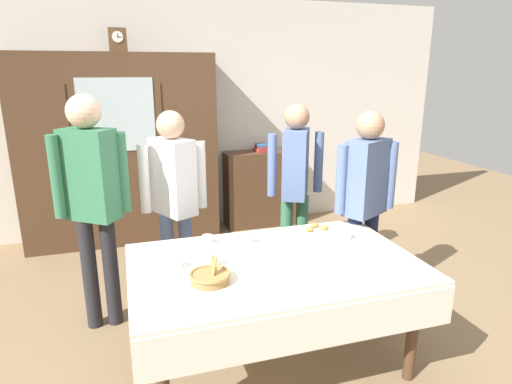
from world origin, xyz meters
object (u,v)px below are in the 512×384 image
object	(u,v)px
dining_table	(276,276)
spoon_center	(323,247)
person_near_right_end	(365,192)
person_behind_table_left	(92,191)
book_stack	(262,148)
spoon_back_edge	(323,261)
person_beside_shelf	(295,177)
tea_cup_mid_left	(208,240)
bread_basket	(210,277)
tea_cup_back_edge	(213,262)
tea_cup_mid_right	(346,235)
bookshelf_low	(262,188)
pastry_plate	(316,230)
tea_cup_near_left	(176,264)
spoon_near_right	(187,306)
mantel_clock	(118,40)
person_by_cabinet	(174,191)
tea_cup_far_right	(248,240)
wall_cabinet	(120,151)

from	to	relation	value
dining_table	spoon_center	bearing A→B (deg)	20.78
person_near_right_end	person_behind_table_left	world-z (taller)	person_behind_table_left
book_stack	spoon_back_edge	size ratio (longest dim) A/B	1.89
person_near_right_end	person_beside_shelf	world-z (taller)	person_beside_shelf
tea_cup_mid_left	bread_basket	xyz separation A→B (m)	(-0.10, -0.57, 0.01)
dining_table	tea_cup_back_edge	world-z (taller)	tea_cup_back_edge
tea_cup_mid_right	bread_basket	xyz separation A→B (m)	(-1.06, -0.36, 0.01)
tea_cup_back_edge	person_beside_shelf	distance (m)	1.43
bookshelf_low	book_stack	world-z (taller)	book_stack
pastry_plate	person_near_right_end	world-z (taller)	person_near_right_end
tea_cup_near_left	person_beside_shelf	size ratio (longest dim) A/B	0.08
person_beside_shelf	spoon_near_right	bearing A→B (deg)	-129.09
book_stack	tea_cup_near_left	distance (m)	2.87
mantel_clock	person_by_cabinet	size ratio (longest dim) A/B	0.15
tea_cup_mid_left	spoon_center	size ratio (longest dim) A/B	1.09
tea_cup_far_right	bread_basket	world-z (taller)	bread_basket
spoon_near_right	spoon_center	bearing A→B (deg)	26.35
spoon_near_right	tea_cup_mid_left	bearing A→B (deg)	71.60
dining_table	person_by_cabinet	distance (m)	1.16
dining_table	spoon_center	distance (m)	0.43
tea_cup_mid_left	person_by_cabinet	size ratio (longest dim) A/B	0.08
bookshelf_low	tea_cup_back_edge	world-z (taller)	bookshelf_low
mantel_clock	wall_cabinet	bearing A→B (deg)	179.47
tea_cup_back_edge	spoon_center	world-z (taller)	tea_cup_back_edge
mantel_clock	person_by_cabinet	distance (m)	2.04
person_near_right_end	mantel_clock	bearing A→B (deg)	130.58
tea_cup_near_left	spoon_center	world-z (taller)	tea_cup_near_left
tea_cup_mid_left	person_by_cabinet	distance (m)	0.61
pastry_plate	tea_cup_mid_right	bearing A→B (deg)	-55.13
tea_cup_near_left	pastry_plate	world-z (taller)	tea_cup_near_left
dining_table	wall_cabinet	bearing A→B (deg)	109.15
tea_cup_near_left	spoon_center	xyz separation A→B (m)	(1.00, 0.03, -0.02)
wall_cabinet	spoon_center	size ratio (longest dim) A/B	17.56
person_behind_table_left	person_beside_shelf	world-z (taller)	person_behind_table_left
tea_cup_near_left	tea_cup_mid_left	bearing A→B (deg)	51.59
mantel_clock	spoon_near_right	world-z (taller)	mantel_clock
tea_cup_mid_left	spoon_near_right	bearing A→B (deg)	-108.40
person_by_cabinet	tea_cup_far_right	bearing A→B (deg)	-55.61
tea_cup_near_left	person_beside_shelf	xyz separation A→B (m)	(1.18, 0.99, 0.23)
tea_cup_mid_left	book_stack	bearing A→B (deg)	63.29
bread_basket	spoon_center	distance (m)	0.88
wall_cabinet	spoon_center	xyz separation A→B (m)	(1.29, -2.44, -0.31)
spoon_back_edge	tea_cup_mid_left	bearing A→B (deg)	141.95
tea_cup_mid_left	person_by_cabinet	xyz separation A→B (m)	(-0.16, 0.55, 0.22)
dining_table	wall_cabinet	distance (m)	2.77
bookshelf_low	tea_cup_far_right	xyz separation A→B (m)	(-0.83, -2.28, 0.29)
person_beside_shelf	tea_cup_mid_right	bearing A→B (deg)	-87.32
tea_cup_mid_right	spoon_near_right	xyz separation A→B (m)	(-1.23, -0.59, -0.02)
tea_cup_back_edge	pastry_plate	world-z (taller)	tea_cup_back_edge
bread_basket	spoon_near_right	bearing A→B (deg)	-126.37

